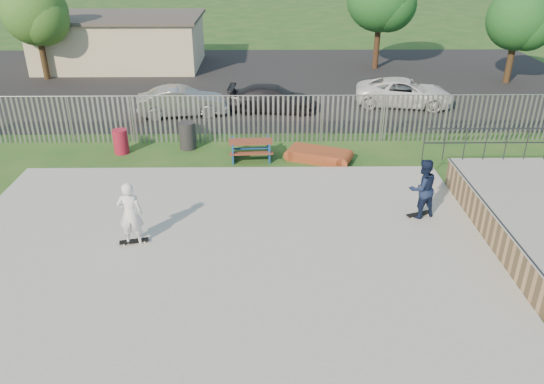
{
  "coord_description": "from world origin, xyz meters",
  "views": [
    {
      "loc": [
        1.3,
        -11.98,
        8.04
      ],
      "look_at": [
        1.48,
        2.0,
        1.1
      ],
      "focal_mm": 35.0,
      "sensor_mm": 36.0,
      "label": 1
    }
  ],
  "objects_px": {
    "picnic_table": "(251,149)",
    "tree_right": "(518,19)",
    "car_white": "(404,92)",
    "funbox": "(319,155)",
    "trash_bin_grey": "(187,136)",
    "tree_left": "(35,13)",
    "car_silver": "(182,102)",
    "car_dark": "(273,98)",
    "trash_bin_red": "(121,142)",
    "skater_white": "(130,214)",
    "skater_navy": "(422,188)"
  },
  "relations": [
    {
      "from": "car_dark",
      "to": "car_white",
      "type": "distance_m",
      "value": 6.68
    },
    {
      "from": "trash_bin_grey",
      "to": "car_white",
      "type": "xyz_separation_m",
      "value": [
        10.17,
        5.72,
        0.14
      ]
    },
    {
      "from": "funbox",
      "to": "car_white",
      "type": "height_order",
      "value": "car_white"
    },
    {
      "from": "trash_bin_red",
      "to": "car_silver",
      "type": "bearing_deg",
      "value": 69.19
    },
    {
      "from": "car_dark",
      "to": "tree_right",
      "type": "height_order",
      "value": "tree_right"
    },
    {
      "from": "picnic_table",
      "to": "funbox",
      "type": "xyz_separation_m",
      "value": [
        2.63,
        -0.3,
        -0.15
      ]
    },
    {
      "from": "car_white",
      "to": "tree_right",
      "type": "height_order",
      "value": "tree_right"
    },
    {
      "from": "car_silver",
      "to": "tree_right",
      "type": "relative_size",
      "value": 0.78
    },
    {
      "from": "trash_bin_red",
      "to": "skater_navy",
      "type": "bearing_deg",
      "value": -28.23
    },
    {
      "from": "funbox",
      "to": "trash_bin_grey",
      "type": "height_order",
      "value": "trash_bin_grey"
    },
    {
      "from": "car_silver",
      "to": "skater_white",
      "type": "bearing_deg",
      "value": 172.38
    },
    {
      "from": "car_dark",
      "to": "tree_left",
      "type": "xyz_separation_m",
      "value": [
        -13.43,
        6.43,
        3.16
      ]
    },
    {
      "from": "car_dark",
      "to": "skater_navy",
      "type": "height_order",
      "value": "skater_navy"
    },
    {
      "from": "funbox",
      "to": "picnic_table",
      "type": "bearing_deg",
      "value": -164.24
    },
    {
      "from": "funbox",
      "to": "car_white",
      "type": "distance_m",
      "value": 8.63
    },
    {
      "from": "trash_bin_red",
      "to": "skater_white",
      "type": "relative_size",
      "value": 0.52
    },
    {
      "from": "trash_bin_red",
      "to": "car_silver",
      "type": "height_order",
      "value": "car_silver"
    },
    {
      "from": "picnic_table",
      "to": "car_white",
      "type": "height_order",
      "value": "car_white"
    },
    {
      "from": "skater_navy",
      "to": "skater_white",
      "type": "height_order",
      "value": "same"
    },
    {
      "from": "car_white",
      "to": "skater_white",
      "type": "distance_m",
      "value": 17.05
    },
    {
      "from": "funbox",
      "to": "car_silver",
      "type": "relative_size",
      "value": 0.56
    },
    {
      "from": "car_dark",
      "to": "skater_white",
      "type": "xyz_separation_m",
      "value": [
        -4.07,
        -12.44,
        0.43
      ]
    },
    {
      "from": "car_white",
      "to": "skater_navy",
      "type": "bearing_deg",
      "value": 179.75
    },
    {
      "from": "tree_right",
      "to": "skater_white",
      "type": "distance_m",
      "value": 25.18
    },
    {
      "from": "picnic_table",
      "to": "tree_right",
      "type": "relative_size",
      "value": 0.33
    },
    {
      "from": "car_silver",
      "to": "car_white",
      "type": "distance_m",
      "value": 11.08
    },
    {
      "from": "tree_left",
      "to": "skater_navy",
      "type": "distance_m",
      "value": 25.0
    },
    {
      "from": "trash_bin_red",
      "to": "car_white",
      "type": "distance_m",
      "value": 14.18
    },
    {
      "from": "picnic_table",
      "to": "car_dark",
      "type": "relative_size",
      "value": 0.41
    },
    {
      "from": "trash_bin_red",
      "to": "trash_bin_grey",
      "type": "height_order",
      "value": "trash_bin_grey"
    },
    {
      "from": "car_silver",
      "to": "tree_left",
      "type": "distance_m",
      "value": 11.93
    },
    {
      "from": "funbox",
      "to": "skater_white",
      "type": "bearing_deg",
      "value": -110.57
    },
    {
      "from": "skater_navy",
      "to": "tree_right",
      "type": "bearing_deg",
      "value": -140.17
    },
    {
      "from": "picnic_table",
      "to": "trash_bin_red",
      "type": "distance_m",
      "value": 5.21
    },
    {
      "from": "tree_right",
      "to": "skater_white",
      "type": "xyz_separation_m",
      "value": [
        -17.77,
        -17.67,
        -2.51
      ]
    },
    {
      "from": "car_silver",
      "to": "car_white",
      "type": "xyz_separation_m",
      "value": [
        10.98,
        1.48,
        -0.02
      ]
    },
    {
      "from": "car_dark",
      "to": "car_white",
      "type": "relative_size",
      "value": 0.9
    },
    {
      "from": "trash_bin_grey",
      "to": "tree_left",
      "type": "bearing_deg",
      "value": 131.11
    },
    {
      "from": "car_silver",
      "to": "tree_right",
      "type": "xyz_separation_m",
      "value": [
        18.04,
        5.89,
        2.88
      ]
    },
    {
      "from": "car_silver",
      "to": "car_dark",
      "type": "relative_size",
      "value": 0.96
    },
    {
      "from": "tree_right",
      "to": "funbox",
      "type": "bearing_deg",
      "value": -136.38
    },
    {
      "from": "trash_bin_red",
      "to": "skater_navy",
      "type": "height_order",
      "value": "skater_navy"
    },
    {
      "from": "car_dark",
      "to": "tree_right",
      "type": "xyz_separation_m",
      "value": [
        13.7,
        5.23,
        2.94
      ]
    },
    {
      "from": "car_silver",
      "to": "car_dark",
      "type": "distance_m",
      "value": 4.39
    },
    {
      "from": "trash_bin_grey",
      "to": "picnic_table",
      "type": "bearing_deg",
      "value": -21.59
    },
    {
      "from": "trash_bin_red",
      "to": "funbox",
      "type": "bearing_deg",
      "value": -6.29
    },
    {
      "from": "car_white",
      "to": "trash_bin_grey",
      "type": "bearing_deg",
      "value": 130.21
    },
    {
      "from": "tree_right",
      "to": "trash_bin_grey",
      "type": "bearing_deg",
      "value": -149.56
    },
    {
      "from": "tree_left",
      "to": "skater_white",
      "type": "bearing_deg",
      "value": -63.64
    },
    {
      "from": "tree_left",
      "to": "picnic_table",
      "type": "bearing_deg",
      "value": -44.73
    }
  ]
}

